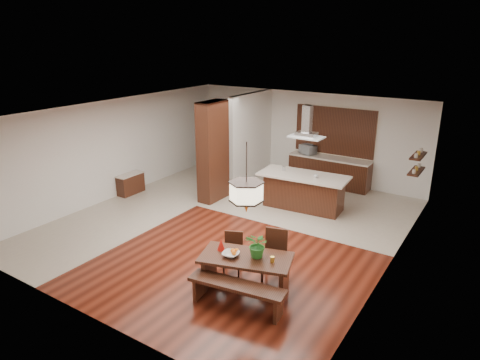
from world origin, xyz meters
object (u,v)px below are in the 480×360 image
Objects in this scene: microwave at (308,149)px; hallway_console at (131,184)px; pendant_lantern at (246,178)px; fruit_bowl at (231,254)px; dining_chair_right at (274,256)px; kitchen_island at (304,191)px; dining_table at (246,265)px; range_hood at (307,122)px; island_cup at (316,176)px; dining_bench at (237,296)px; foliage_plant at (258,245)px; dining_chair_left at (232,254)px.

hallway_console is at bearing -111.59° from microwave.
pendant_lantern reaches higher than fruit_bowl.
dining_chair_right is 3.84m from kitchen_island.
microwave is (4.03, 3.99, 0.78)m from hallway_console.
range_hood is (-0.81, 4.31, 1.94)m from dining_table.
dining_table is at bearing 29.52° from fruit_bowl.
island_cup is (-0.68, 3.57, 0.54)m from dining_chair_right.
kitchen_island is at bearing 100.61° from pendant_lantern.
range_hood is at bearing 101.36° from dining_bench.
hallway_console is 6.45m from foliage_plant.
dining_chair_right is (6.00, -1.91, 0.19)m from hallway_console.
microwave is at bearing 102.39° from fruit_bowl.
dining_chair_left is (-0.73, 0.96, 0.18)m from dining_bench.
fruit_bowl is at bearing -150.48° from pendant_lantern.
hallway_console is at bearing 157.76° from foliage_plant.
foliage_plant reaches higher than dining_bench.
pendant_lantern reaches higher than dining_bench.
island_cup is (-0.18, 4.33, 0.31)m from fruit_bowl.
dining_chair_left is 1.94m from pendant_lantern.
kitchen_island is at bearing 162.65° from island_cup.
dining_table is 3.78× the size of foliage_plant.
pendant_lantern is 1.31m from foliage_plant.
foliage_plant is at bearing -80.58° from kitchen_island.
dining_table is 4.80m from range_hood.
hallway_console is 0.87× the size of dining_chair_right.
fruit_bowl is 0.59× the size of microwave.
foliage_plant is 0.20× the size of kitchen_island.
kitchen_island reaches higher than dining_chair_left.
dining_bench is at bearing -82.78° from island_cup.
foliage_plant reaches higher than dining_chair_right.
dining_bench is 2.08× the size of dining_chair_left.
pendant_lantern is at bearing -51.57° from microwave.
hallway_console is 1.78× the size of foliage_plant.
hallway_console is 0.67× the size of pendant_lantern.
dining_table is 0.68m from dining_chair_left.
dining_chair_right is at bearing -77.93° from kitchen_island.
dining_table is at bearing -83.42° from kitchen_island.
island_cup is at bearing 95.83° from dining_table.
dining_bench is 0.79m from fruit_bowl.
hallway_console is at bearing -162.70° from island_cup.
island_cup is (0.38, -0.12, 0.54)m from kitchen_island.
fruit_bowl is 2.52× the size of island_cup.
fruit_bowl is 4.35m from island_cup.
dining_chair_left is 0.34× the size of kitchen_island.
island_cup is at bearing -17.91° from range_hood.
island_cup is at bearing 92.38° from fruit_bowl.
island_cup is (-0.61, 4.78, 0.80)m from dining_bench.
pendant_lantern is 10.62× the size of island_cup.
dining_chair_right is 2.05× the size of foliage_plant.
hallway_console is 7.14× the size of island_cup.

